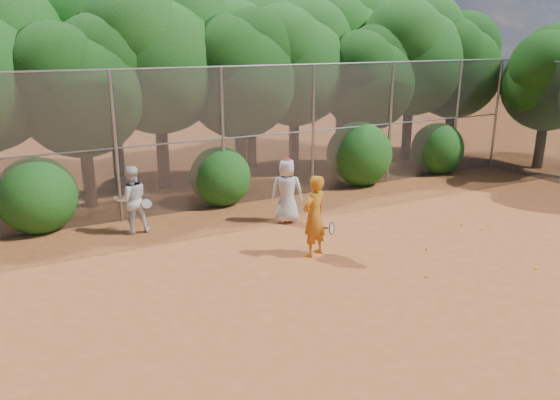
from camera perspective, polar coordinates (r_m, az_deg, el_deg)
ground at (r=11.76m, az=10.12°, el=-7.60°), size 80.00×80.00×0.00m
fence_back at (r=16.06m, az=-3.05°, el=6.87°), size 20.05×0.09×4.03m
tree_2 at (r=16.42m, az=-20.12°, el=11.51°), size 3.99×3.47×5.47m
tree_3 at (r=17.88m, az=-12.65°, el=15.06°), size 4.89×4.26×6.70m
tree_4 at (r=18.17m, az=-4.19°, el=13.41°), size 4.19×3.64×5.73m
tree_5 at (r=19.99m, az=1.63°, el=14.58°), size 4.51×3.92×6.17m
tree_6 at (r=20.53m, az=9.27°, el=12.81°), size 3.86×3.36×5.29m
tree_7 at (r=22.55m, az=13.72°, el=14.96°), size 4.77×4.14×6.53m
tree_8 at (r=23.70m, az=17.88°, el=13.58°), size 4.25×3.70×5.82m
tree_10 at (r=19.79m, az=-17.35°, el=15.52°), size 5.15×4.48×7.06m
tree_11 at (r=20.96m, az=-3.05°, el=14.97°), size 4.64×4.03×6.35m
tree_12 at (r=23.70m, az=6.63°, el=15.93°), size 5.02×4.37×6.88m
tree_13 at (r=22.62m, az=26.38°, el=11.67°), size 3.86×3.36×5.29m
bush_0 at (r=15.18m, az=-24.08°, el=0.77°), size 2.00×2.00×2.00m
bush_1 at (r=16.23m, az=-6.26°, el=2.74°), size 1.80×1.80×1.80m
bush_2 at (r=18.55m, az=8.28°, el=5.06°), size 2.20×2.20×2.20m
bush_3 at (r=20.79m, az=16.15°, el=5.41°), size 1.90×1.90×1.90m
player_yellow at (r=12.23m, az=3.58°, el=-1.70°), size 0.89×0.67×1.87m
player_teen at (r=14.47m, az=0.72°, el=0.99°), size 1.00×0.87×1.75m
player_white at (r=14.17m, az=-15.25°, el=0.02°), size 0.88×0.74×1.73m
ball_0 at (r=13.24m, az=15.02°, el=-4.95°), size 0.07×0.07×0.07m
ball_1 at (r=15.16m, az=18.43°, el=-2.47°), size 0.07×0.07×0.07m
ball_2 at (r=13.01m, az=25.15°, el=-6.41°), size 0.07×0.07×0.07m
ball_3 at (r=14.97m, az=20.21°, el=-2.88°), size 0.07×0.07×0.07m
ball_4 at (r=11.79m, az=15.04°, el=-7.70°), size 0.07×0.07×0.07m
ball_5 at (r=17.17m, az=9.25°, el=0.40°), size 0.07×0.07×0.07m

